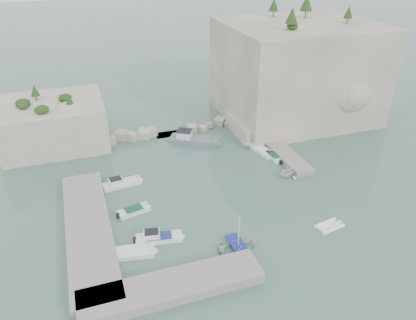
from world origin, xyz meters
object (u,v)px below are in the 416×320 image
object	(u,v)px
motorboat_d	(159,240)
tender_east_b	(274,158)
motorboat_e	(135,254)
tender_east_d	(255,147)
tender_east_c	(262,152)
tender_east_a	(288,176)
rowboat	(238,249)
work_boat	(194,143)
motorboat_c	(134,212)
inflatable_dinghy	(329,227)
motorboat_a	(122,185)

from	to	relation	value
motorboat_d	tender_east_b	xyz separation A→B (m)	(21.21, 12.95, 0.00)
motorboat_e	tender_east_d	distance (m)	29.87
tender_east_c	tender_east_d	bearing A→B (deg)	-4.31
tender_east_a	tender_east_b	size ratio (longest dim) A/B	0.80
rowboat	tender_east_d	bearing A→B (deg)	-33.35
motorboat_d	motorboat_e	world-z (taller)	motorboat_d
motorboat_e	work_boat	distance (m)	27.50
motorboat_c	motorboat_d	size ratio (longest dim) A/B	0.76
motorboat_e	tender_east_b	world-z (taller)	same
tender_east_b	motorboat_e	bearing A→B (deg)	120.08
motorboat_d	inflatable_dinghy	xyz separation A→B (m)	(19.55, -4.34, 0.00)
motorboat_e	tender_east_d	xyz separation A→B (m)	(23.05, 18.99, 0.00)
motorboat_e	tender_east_c	world-z (taller)	same
motorboat_d	motorboat_c	bearing A→B (deg)	116.38
rowboat	tender_east_a	bearing A→B (deg)	-51.18
inflatable_dinghy	tender_east_d	distance (m)	21.92
tender_east_a	work_boat	size ratio (longest dim) A/B	0.37
motorboat_e	work_boat	xyz separation A→B (m)	(14.07, 23.62, 0.00)
tender_east_d	tender_east_c	bearing A→B (deg)	-166.30
tender_east_b	work_boat	size ratio (longest dim) A/B	0.46
motorboat_e	tender_east_c	distance (m)	28.79
motorboat_d	inflatable_dinghy	size ratio (longest dim) A/B	1.61
motorboat_a	inflatable_dinghy	distance (m)	27.80
tender_east_b	motorboat_d	bearing A→B (deg)	120.85
tender_east_b	tender_east_d	xyz separation A→B (m)	(-1.22, 4.63, 0.00)
rowboat	tender_east_a	distance (m)	17.49
tender_east_a	motorboat_a	bearing A→B (deg)	59.01
motorboat_d	rowboat	distance (m)	9.01
motorboat_e	rowboat	world-z (taller)	rowboat
motorboat_c	motorboat_e	xyz separation A→B (m)	(-1.24, -7.54, 0.00)
motorboat_e	motorboat_c	bearing A→B (deg)	90.44
tender_east_c	work_boat	xyz separation A→B (m)	(-9.28, 6.78, 0.00)
motorboat_a	motorboat_d	bearing A→B (deg)	-87.86
motorboat_c	tender_east_a	bearing A→B (deg)	-9.21
inflatable_dinghy	work_boat	distance (m)	27.88
tender_east_a	tender_east_d	bearing A→B (deg)	-14.39
motorboat_c	work_boat	size ratio (longest dim) A/B	0.50
motorboat_e	motorboat_a	size ratio (longest dim) A/B	0.83
motorboat_a	tender_east_b	size ratio (longest dim) A/B	1.44
rowboat	tender_east_b	xyz separation A→B (m)	(13.29, 17.24, 0.00)
inflatable_dinghy	tender_east_b	world-z (taller)	tender_east_b
motorboat_e	tender_east_d	bearing A→B (deg)	49.28
motorboat_a	rowboat	bearing A→B (deg)	-67.17
motorboat_c	motorboat_a	bearing A→B (deg)	80.61
tender_east_d	work_boat	xyz separation A→B (m)	(-8.98, 4.63, 0.00)
motorboat_e	work_boat	bearing A→B (deg)	69.00
work_boat	motorboat_e	bearing A→B (deg)	-89.74
tender_east_c	tender_east_d	size ratio (longest dim) A/B	1.25
motorboat_e	tender_east_a	distance (m)	25.40
motorboat_d	inflatable_dinghy	distance (m)	20.03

